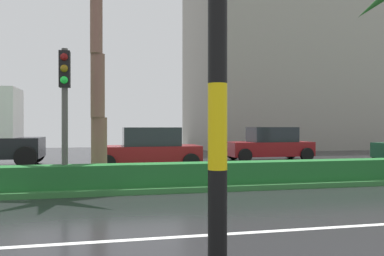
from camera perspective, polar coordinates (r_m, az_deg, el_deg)
traffic_signal_median_right at (r=11.10m, az=-17.72°, el=4.96°), size 0.28×0.43×3.68m
car_in_traffic_second at (r=16.64m, az=-6.20°, el=-2.99°), size 4.30×2.02×1.72m
car_in_traffic_third at (r=21.05m, az=11.07°, el=-2.31°), size 4.30×2.02×1.72m
building_far_right at (r=35.80m, az=15.06°, el=10.38°), size 18.12×11.03×16.11m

